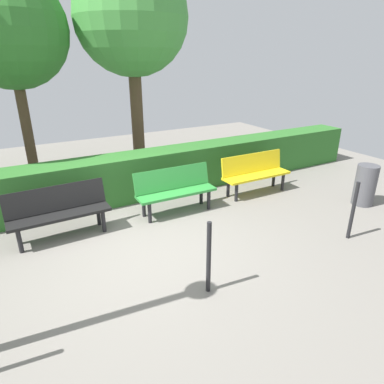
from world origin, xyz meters
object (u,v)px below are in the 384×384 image
trash_bin (365,185)px  bench_black (59,210)px  bench_green (175,188)px  tree_mid (9,31)px  tree_near (131,19)px  bench_yellow (255,172)px

trash_bin → bench_black: bearing=-16.6°
bench_green → bench_black: bearing=-1.0°
tree_mid → tree_near: bearing=174.2°
bench_black → bench_yellow: bearing=177.9°
bench_black → tree_near: size_ratio=0.32×
tree_near → trash_bin: 6.37m
bench_yellow → trash_bin: bearing=133.9°
bench_yellow → tree_mid: (4.16, -3.18, 2.85)m
bench_black → trash_bin: size_ratio=1.95×
tree_mid → trash_bin: size_ratio=5.46×
bench_green → trash_bin: bearing=156.7°
bench_yellow → tree_near: tree_near is taller
bench_yellow → bench_green: (1.98, 0.02, -0.00)m
trash_bin → bench_green: bearing=-24.5°
tree_mid → bench_green: bearing=124.2°
tree_near → trash_bin: size_ratio=6.01×
bench_yellow → tree_near: size_ratio=0.32×
bench_yellow → trash_bin: 2.23m
bench_green → trash_bin: 3.85m
bench_yellow → tree_mid: 5.96m
bench_yellow → tree_near: bearing=-61.3°
bench_green → tree_near: tree_near is taller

